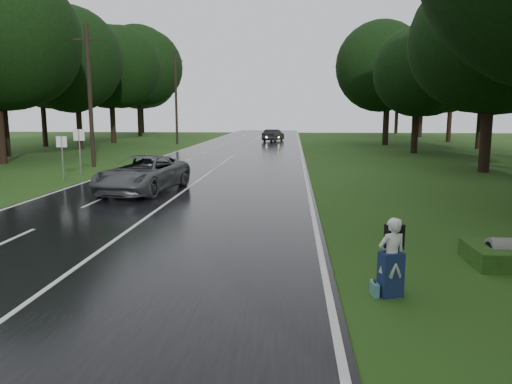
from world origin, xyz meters
TOP-DOWN VIEW (x-y plane):
  - ground at (0.00, 0.00)m, footprint 160.00×160.00m
  - road at (0.00, 20.00)m, footprint 12.00×140.00m
  - lane_center at (0.00, 20.00)m, footprint 0.12×140.00m
  - grey_car at (-1.82, 10.67)m, footprint 3.54×6.23m
  - far_car at (2.52, 51.12)m, footprint 2.75×4.83m
  - hitchhiker at (7.03, -1.42)m, footprint 0.68×0.66m
  - suitcase at (6.72, -1.43)m, footprint 0.14×0.40m
  - utility_pole_mid at (-8.50, 20.93)m, footprint 1.80×0.28m
  - utility_pole_far at (-8.50, 44.94)m, footprint 1.80×0.28m
  - road_sign_a at (-7.20, 13.92)m, footprint 0.58×0.10m
  - road_sign_b at (-7.20, 16.05)m, footprint 0.65×0.10m
  - tree_left_d at (-15.78, 22.29)m, footprint 9.76×9.76m
  - tree_left_e at (-16.25, 36.15)m, footprint 9.49×9.49m
  - tree_left_f at (-16.68, 46.36)m, footprint 10.26×10.26m
  - tree_right_d at (16.86, 19.87)m, footprint 9.13×9.13m
  - tree_right_e at (16.07, 34.14)m, footprint 8.13×8.13m
  - tree_right_f at (15.60, 45.59)m, footprint 9.60×9.60m

SIDE VIEW (x-z plane):
  - ground at x=0.00m, z-range 0.00..0.00m
  - utility_pole_mid at x=-8.50m, z-range -4.66..4.66m
  - utility_pole_far at x=-8.50m, z-range -5.26..5.26m
  - road_sign_a at x=-7.20m, z-range -1.20..1.20m
  - road_sign_b at x=-7.20m, z-range -1.35..1.35m
  - tree_left_d at x=-15.78m, z-range -7.62..7.62m
  - tree_left_e at x=-16.25m, z-range -7.41..7.41m
  - tree_left_f at x=-16.68m, z-range -8.02..8.02m
  - tree_right_d at x=16.86m, z-range -7.13..7.13m
  - tree_right_e at x=16.07m, z-range -6.35..6.35m
  - tree_right_f at x=15.60m, z-range -7.50..7.50m
  - road at x=0.00m, z-range 0.00..0.04m
  - lane_center at x=0.00m, z-range 0.04..0.05m
  - suitcase at x=6.72m, z-range 0.00..0.28m
  - hitchhiker at x=7.03m, z-range -0.06..1.55m
  - far_car at x=2.52m, z-range 0.04..1.55m
  - grey_car at x=-1.82m, z-range 0.04..1.68m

